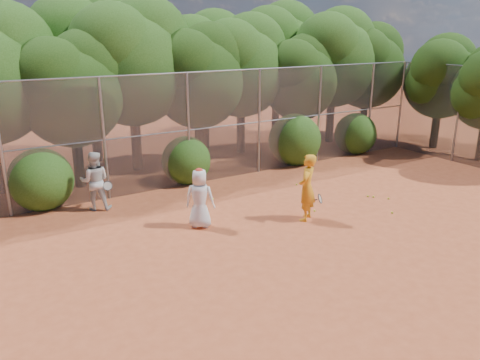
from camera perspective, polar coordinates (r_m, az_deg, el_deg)
ground at (r=13.04m, az=9.58°, el=-6.78°), size 80.00×80.00×0.00m
fence_back at (r=17.11m, az=-3.61°, el=6.57°), size 20.05×0.09×4.03m
fence_side at (r=21.75m, az=25.05°, el=7.35°), size 0.09×6.09×4.03m
tree_2 at (r=17.15m, az=-19.85°, el=10.78°), size 3.99×3.47×5.47m
tree_3 at (r=18.72m, az=-13.07°, el=14.36°), size 4.89×4.26×6.70m
tree_4 at (r=19.15m, az=-5.10°, el=12.89°), size 4.19×3.64×5.73m
tree_5 at (r=21.05m, az=0.17°, el=14.18°), size 4.51×3.92×6.17m
tree_6 at (r=21.70m, az=7.36°, el=12.61°), size 3.86×3.36×5.29m
tree_7 at (r=23.73m, az=11.42°, el=14.81°), size 4.77×4.14×6.53m
tree_8 at (r=24.93m, az=15.32°, el=13.60°), size 4.25×3.70×5.82m
tree_10 at (r=20.54m, az=-17.89°, el=14.89°), size 5.15×4.48×7.06m
tree_11 at (r=21.94m, az=-4.39°, el=14.58°), size 4.64×4.03×6.35m
tree_12 at (r=24.80m, az=4.59°, el=15.74°), size 5.02×4.37×6.88m
tree_13 at (r=23.92m, az=23.44°, el=11.80°), size 3.86×3.36×5.29m
bush_0 at (r=15.90m, az=-23.14°, el=0.36°), size 2.00×2.00×2.00m
bush_1 at (r=17.26m, az=-6.59°, el=2.65°), size 1.80×1.80×1.80m
bush_2 at (r=19.76m, az=6.69°, el=5.18°), size 2.20×2.20×2.20m
bush_3 at (r=22.08m, az=13.91°, el=5.71°), size 1.90×1.90×1.90m
player_yellow at (r=13.76m, az=8.17°, el=-0.93°), size 0.95×0.82×2.00m
player_teen at (r=13.21m, az=-4.92°, el=-2.22°), size 0.99×0.96×1.74m
player_white at (r=15.13m, az=-17.27°, el=-0.12°), size 1.10×0.99×1.85m
ball_0 at (r=16.35m, az=15.96°, el=-1.98°), size 0.07×0.07×0.07m
ball_1 at (r=16.36m, az=15.32°, el=-1.91°), size 0.07×0.07×0.07m
ball_2 at (r=15.11m, az=18.05°, el=-3.80°), size 0.07×0.07×0.07m
ball_3 at (r=16.33m, az=17.64°, el=-2.16°), size 0.07×0.07×0.07m
ball_4 at (r=14.71m, az=9.08°, el=-3.71°), size 0.07×0.07×0.07m
ball_5 at (r=17.08m, az=6.94°, el=-0.56°), size 0.07×0.07×0.07m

